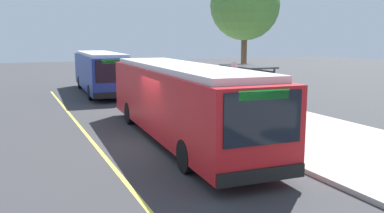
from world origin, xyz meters
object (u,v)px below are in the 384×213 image
at_px(waiting_bench, 254,107).
at_px(transit_bus_main, 180,99).
at_px(route_sign_post, 234,85).
at_px(transit_bus_second, 100,71).

bearing_deg(waiting_bench, transit_bus_main, -65.13).
bearing_deg(route_sign_post, transit_bus_second, -169.87).
bearing_deg(transit_bus_main, waiting_bench, 114.87).
bearing_deg(route_sign_post, waiting_bench, 128.48).
distance_m(transit_bus_second, route_sign_post, 15.11).
relative_size(transit_bus_main, waiting_bench, 7.84).
bearing_deg(transit_bus_main, route_sign_post, 101.96).
height_order(transit_bus_second, route_sign_post, same).
height_order(transit_bus_main, transit_bus_second, same).
xyz_separation_m(transit_bus_second, waiting_bench, (13.21, 4.75, -0.98)).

